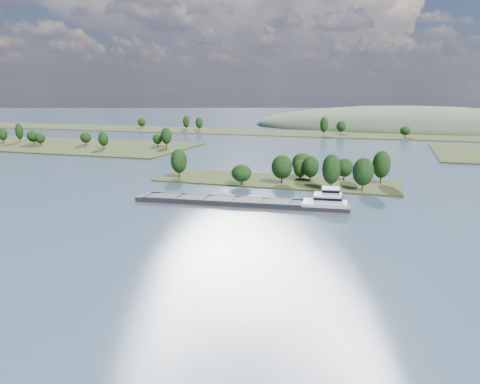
% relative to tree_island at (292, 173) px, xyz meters
% --- Properties ---
extents(ground, '(1800.00, 1800.00, 0.00)m').
position_rel_tree_island_xyz_m(ground, '(-7.16, -58.65, -4.27)').
color(ground, '#314556').
rests_on(ground, ground).
extents(tree_island, '(100.00, 33.04, 14.82)m').
position_rel_tree_island_xyz_m(tree_island, '(0.00, 0.00, 0.00)').
color(tree_island, '#263015').
rests_on(tree_island, ground).
extents(back_shoreline, '(900.00, 60.00, 16.74)m').
position_rel_tree_island_xyz_m(back_shoreline, '(1.39, 221.18, -3.61)').
color(back_shoreline, '#263015').
rests_on(back_shoreline, ground).
extents(hill_west, '(320.00, 160.00, 44.00)m').
position_rel_tree_island_xyz_m(hill_west, '(52.84, 321.35, -4.27)').
color(hill_west, '#415037').
rests_on(hill_west, ground).
extents(cargo_barge, '(72.04, 15.38, 9.68)m').
position_rel_tree_island_xyz_m(cargo_barge, '(-4.00, -40.83, -3.05)').
color(cargo_barge, black).
rests_on(cargo_barge, ground).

